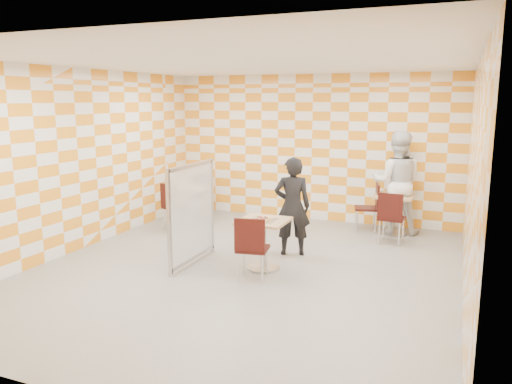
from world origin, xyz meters
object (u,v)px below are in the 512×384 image
chair_empty_far (202,191)px  man_dark (292,206)px  chair_second_front (391,214)px  empty_table (192,199)px  sport_bottle (390,189)px  chair_main_front (251,244)px  man_white (397,182)px  chair_empty_near (173,203)px  partition (192,213)px  second_table (393,208)px  soda_bottle (400,189)px  chair_second_side (371,204)px  main_table (263,236)px

chair_empty_far → man_dark: (2.66, -1.88, 0.26)m
chair_second_front → man_dark: man_dark is taller
empty_table → chair_second_front: 3.95m
chair_second_front → sport_bottle: (-0.14, 0.83, 0.29)m
chair_main_front → chair_second_front: (1.53, 2.58, 0.00)m
man_white → sport_bottle: (-0.11, -0.06, -0.12)m
chair_empty_near → partition: bearing=-50.2°
second_table → chair_empty_near: (-3.92, -1.34, 0.04)m
chair_empty_far → partition: size_ratio=0.60×
soda_bottle → empty_table: bearing=-169.5°
second_table → empty_table: bearing=-170.3°
chair_main_front → soda_bottle: size_ratio=4.02×
second_table → chair_second_side: 0.42m
chair_second_front → sport_bottle: size_ratio=4.62×
main_table → chair_second_side: chair_second_side is taller
chair_empty_far → sport_bottle: 3.94m
chair_empty_near → man_dark: (2.56, -0.54, 0.26)m
second_table → man_white: (0.02, 0.17, 0.45)m
chair_second_front → man_dark: (-1.41, -1.16, 0.26)m
soda_bottle → main_table: bearing=-120.2°
main_table → empty_table: 3.13m
chair_main_front → man_white: size_ratio=0.48×
chair_main_front → chair_empty_far: (-2.54, 3.30, 0.00)m
main_table → partition: 1.15m
chair_empty_far → sport_bottle: bearing=1.6°
empty_table → chair_empty_near: (-0.02, -0.67, 0.04)m
chair_empty_near → soda_bottle: bearing=19.4°
chair_second_side → chair_empty_near: same height
main_table → man_dark: (0.17, 0.83, 0.29)m
chair_second_front → chair_empty_far: size_ratio=1.00×
man_dark → sport_bottle: (1.27, 1.99, 0.04)m
chair_second_side → chair_empty_near: bearing=-158.4°
empty_table → main_table: bearing=-40.9°
chair_main_front → chair_second_side: bearing=72.3°
empty_table → chair_second_side: 3.56m
chair_second_side → sport_bottle: 0.44m
man_dark → soda_bottle: bearing=-147.4°
chair_second_side → chair_main_front: bearing=-107.7°
chair_empty_far → partition: (1.39, -2.88, 0.25)m
chair_second_front → chair_second_side: (-0.46, 0.77, 0.00)m
chair_second_side → man_white: size_ratio=0.48×
sport_bottle → man_white: bearing=27.3°
chair_empty_near → soda_bottle: size_ratio=4.02×
sport_bottle → empty_table: bearing=-168.5°
main_table → chair_empty_near: bearing=150.1°
chair_empty_near → man_white: bearing=20.9°
chair_main_front → chair_second_side: (1.07, 3.35, 0.00)m
partition → chair_empty_far: bearing=115.7°
chair_empty_near → soda_bottle: soda_bottle is taller
chair_main_front → chair_empty_near: 3.13m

